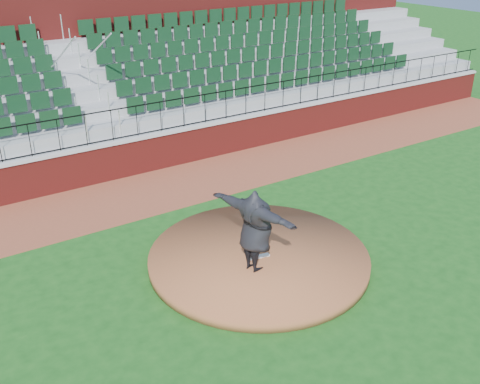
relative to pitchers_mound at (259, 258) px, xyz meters
The scene contains 10 objects.
ground 0.38m from the pitchers_mound, 24.63° to the right, with size 90.00×90.00×0.00m, color #154B15.
warning_track 5.26m from the pitchers_mound, 86.40° to the left, with size 34.00×3.20×0.01m, color brown.
field_wall 6.87m from the pitchers_mound, 87.24° to the left, with size 34.00×0.35×1.20m, color maroon.
wall_cap 6.95m from the pitchers_mound, 87.24° to the left, with size 34.00×0.45×0.10m, color #B7B7B7.
wall_railing 7.06m from the pitchers_mound, 87.24° to the left, with size 34.00×0.05×1.00m, color black, non-canonical shape.
seating_stands 9.82m from the pitchers_mound, 88.03° to the left, with size 34.00×5.10×4.60m, color gray, non-canonical shape.
concourse_wall 12.65m from the pitchers_mound, 88.47° to the left, with size 34.00×0.50×5.50m, color maroon.
pitchers_mound is the anchor object (origin of this frame).
pitching_rubber 0.22m from the pitchers_mound, 120.84° to the right, with size 0.52×0.13×0.03m, color silver.
pitcher 1.32m from the pitchers_mound, 132.91° to the right, with size 2.48×0.68×2.02m, color black.
Camera 1 is at (-7.09, -9.39, 7.40)m, focal length 41.72 mm.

